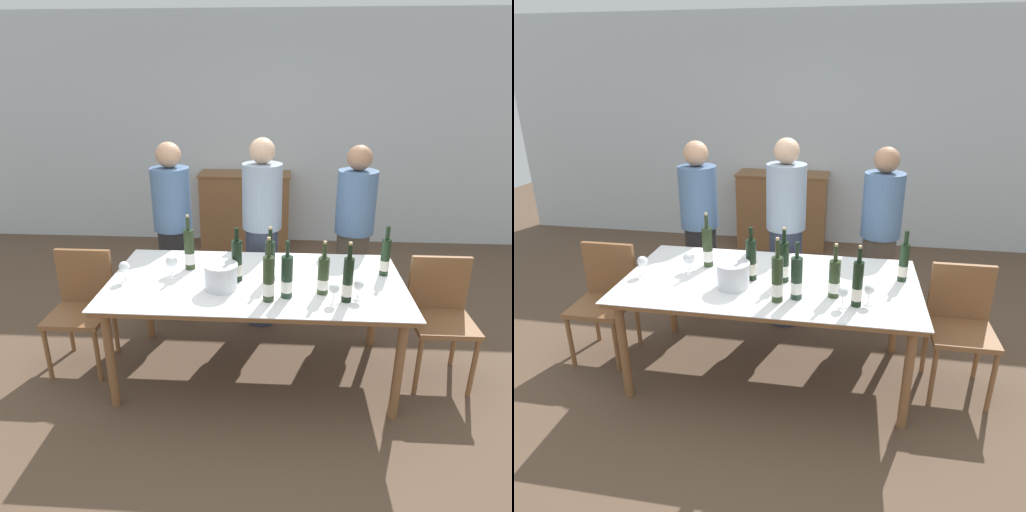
{
  "view_description": "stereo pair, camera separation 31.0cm",
  "coord_description": "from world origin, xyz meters",
  "views": [
    {
      "loc": [
        0.18,
        -2.88,
        2.09
      ],
      "look_at": [
        0.0,
        0.0,
        0.94
      ],
      "focal_mm": 32.0,
      "sensor_mm": 36.0,
      "label": 1
    },
    {
      "loc": [
        0.49,
        -2.84,
        2.09
      ],
      "look_at": [
        0.0,
        0.0,
        0.94
      ],
      "focal_mm": 32.0,
      "sensor_mm": 36.0,
      "label": 2
    }
  ],
  "objects": [
    {
      "name": "wine_glass_2",
      "position": [
        0.5,
        -0.31,
        0.85
      ],
      "size": [
        0.07,
        0.07,
        0.14
      ],
      "color": "white",
      "rests_on": "dining_table"
    },
    {
      "name": "wine_bottle_7",
      "position": [
        0.21,
        -0.24,
        0.89
      ],
      "size": [
        0.08,
        0.08,
        0.38
      ],
      "color": "#1E3323",
      "rests_on": "dining_table"
    },
    {
      "name": "person_host",
      "position": [
        -0.78,
        0.86,
        0.79
      ],
      "size": [
        0.33,
        0.33,
        1.58
      ],
      "color": "#262628",
      "rests_on": "ground_plane"
    },
    {
      "name": "wine_bottle_6",
      "position": [
        0.9,
        0.15,
        0.89
      ],
      "size": [
        0.07,
        0.07,
        0.36
      ],
      "color": "black",
      "rests_on": "dining_table"
    },
    {
      "name": "wine_bottle_4",
      "position": [
        -0.13,
        -0.01,
        0.9
      ],
      "size": [
        0.07,
        0.07,
        0.38
      ],
      "color": "black",
      "rests_on": "dining_table"
    },
    {
      "name": "back_wall",
      "position": [
        0.0,
        3.02,
        1.4
      ],
      "size": [
        8.0,
        0.1,
        2.8
      ],
      "color": "silver",
      "rests_on": "ground_plane"
    },
    {
      "name": "chair_right_end",
      "position": [
        1.31,
        0.08,
        0.53
      ],
      "size": [
        0.42,
        0.42,
        0.89
      ],
      "color": "brown",
      "rests_on": "ground_plane"
    },
    {
      "name": "wine_glass_3",
      "position": [
        -0.9,
        -0.07,
        0.86
      ],
      "size": [
        0.07,
        0.07,
        0.15
      ],
      "color": "white",
      "rests_on": "dining_table"
    },
    {
      "name": "dining_table",
      "position": [
        0.0,
        0.0,
        0.7
      ],
      "size": [
        2.04,
        1.06,
        0.76
      ],
      "color": "brown",
      "rests_on": "ground_plane"
    },
    {
      "name": "wine_glass_0",
      "position": [
        0.66,
        -0.25,
        0.85
      ],
      "size": [
        0.07,
        0.07,
        0.13
      ],
      "color": "white",
      "rests_on": "dining_table"
    },
    {
      "name": "ice_bucket",
      "position": [
        -0.22,
        -0.15,
        0.85
      ],
      "size": [
        0.23,
        0.23,
        0.17
      ],
      "color": "silver",
      "rests_on": "dining_table"
    },
    {
      "name": "wine_glass_1",
      "position": [
        -0.6,
        0.05,
        0.86
      ],
      "size": [
        0.08,
        0.08,
        0.14
      ],
      "color": "white",
      "rests_on": "dining_table"
    },
    {
      "name": "sideboard_cabinet",
      "position": [
        -0.31,
        2.73,
        0.48
      ],
      "size": [
        1.14,
        0.46,
        0.95
      ],
      "color": "brown",
      "rests_on": "ground_plane"
    },
    {
      "name": "chair_left_end",
      "position": [
        -1.31,
        0.08,
        0.51
      ],
      "size": [
        0.42,
        0.42,
        0.88
      ],
      "color": "brown",
      "rests_on": "ground_plane"
    },
    {
      "name": "person_guest_left",
      "position": [
        0.0,
        0.79,
        0.82
      ],
      "size": [
        0.33,
        0.33,
        1.63
      ],
      "color": "#383F56",
      "rests_on": "ground_plane"
    },
    {
      "name": "wine_bottle_2",
      "position": [
        0.1,
        -0.0,
        0.9
      ],
      "size": [
        0.07,
        0.07,
        0.39
      ],
      "color": "black",
      "rests_on": "dining_table"
    },
    {
      "name": "wine_bottle_3",
      "position": [
        -0.5,
        0.17,
        0.9
      ],
      "size": [
        0.08,
        0.08,
        0.41
      ],
      "color": "#28381E",
      "rests_on": "dining_table"
    },
    {
      "name": "person_guest_right",
      "position": [
        0.79,
        0.88,
        0.78
      ],
      "size": [
        0.33,
        0.33,
        1.57
      ],
      "color": "#51473D",
      "rests_on": "ground_plane"
    },
    {
      "name": "wine_bottle_5",
      "position": [
        0.45,
        -0.18,
        0.88
      ],
      "size": [
        0.08,
        0.08,
        0.36
      ],
      "color": "#28381E",
      "rests_on": "dining_table"
    },
    {
      "name": "wine_bottle_0",
      "position": [
        0.1,
        -0.3,
        0.9
      ],
      "size": [
        0.07,
        0.07,
        0.42
      ],
      "color": "#28381E",
      "rests_on": "dining_table"
    },
    {
      "name": "wine_bottle_1",
      "position": [
        0.59,
        -0.28,
        0.9
      ],
      "size": [
        0.07,
        0.07,
        0.4
      ],
      "color": "black",
      "rests_on": "dining_table"
    },
    {
      "name": "ground_plane",
      "position": [
        0.0,
        0.0,
        0.0
      ],
      "size": [
        12.0,
        12.0,
        0.0
      ],
      "primitive_type": "plane",
      "color": "brown"
    }
  ]
}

